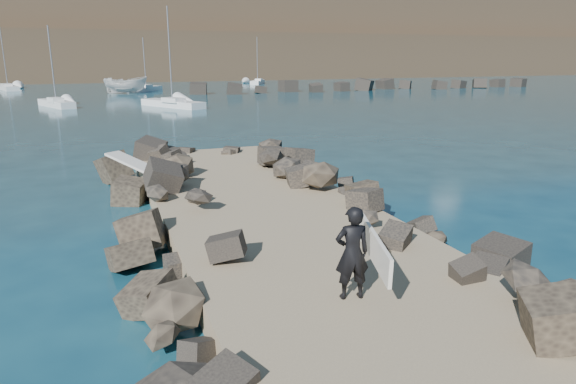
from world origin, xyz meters
name	(u,v)px	position (x,y,z in m)	size (l,w,h in m)	color
ground	(276,235)	(0.00, 0.00, 0.00)	(800.00, 800.00, 0.00)	#0F384C
jetty	(302,249)	(0.00, -2.00, 0.30)	(6.00, 26.00, 0.60)	#8C7759
riprap_left	(180,249)	(-2.90, -1.50, 0.50)	(2.60, 22.00, 1.00)	black
riprap_right	(394,222)	(2.90, -1.50, 0.50)	(2.60, 22.00, 1.00)	black
breakwater_secondary	(376,86)	(35.00, 55.00, 0.60)	(52.00, 4.00, 1.20)	black
headland	(135,19)	(10.00, 160.00, 16.00)	(360.00, 140.00, 32.00)	#2D4919
surfboard_resting	(136,167)	(-3.27, 5.78, 1.04)	(0.65, 2.59, 0.09)	silver
boat_imported	(126,85)	(-0.18, 60.46, 1.13)	(2.19, 5.83, 2.25)	silver
surfer_with_board	(355,252)	(-0.32, -5.31, 1.48)	(1.11, 2.11, 1.75)	black
sailboat_a	(56,103)	(-7.92, 43.07, 0.35)	(3.79, 6.55, 7.90)	white
sailboat_c	(173,104)	(2.84, 38.90, 0.35)	(5.45, 7.92, 9.62)	white
sailboat_d	(258,82)	(23.65, 77.39, 0.35)	(4.49, 6.80, 8.31)	white
sailboat_b	(146,89)	(2.79, 64.03, 0.35)	(5.05, 5.56, 7.54)	white
sailboat_e	(8,88)	(-16.15, 74.16, 0.35)	(3.95, 8.16, 9.54)	white
sailboat_f	(260,77)	(30.21, 96.77, 0.35)	(2.30, 5.72, 6.90)	white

